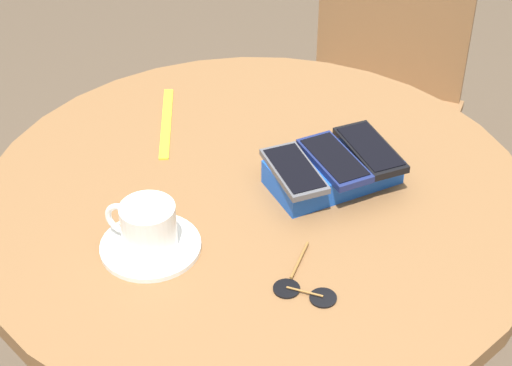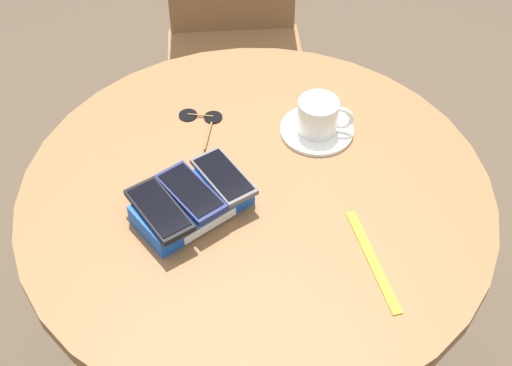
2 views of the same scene
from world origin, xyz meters
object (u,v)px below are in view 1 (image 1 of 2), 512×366
(sunglasses, at_px, (304,289))
(saucer, at_px, (151,246))
(lanyard_strap, at_px, (166,123))
(round_table, at_px, (256,261))
(phone_gray, at_px, (294,170))
(phone_box, at_px, (333,172))
(chair_far_side, at_px, (373,112))
(phone_black, at_px, (370,149))
(coffee_cup, at_px, (147,225))
(phone_navy, at_px, (334,160))

(sunglasses, bearing_deg, saucer, -47.61)
(lanyard_strap, distance_m, sunglasses, 0.46)
(round_table, distance_m, phone_gray, 0.20)
(saucer, bearing_deg, round_table, -165.86)
(phone_box, xyz_separation_m, phone_gray, (0.07, 0.00, 0.03))
(phone_gray, distance_m, sunglasses, 0.21)
(chair_far_side, bearing_deg, round_table, 41.80)
(phone_gray, xyz_separation_m, sunglasses, (0.09, 0.19, -0.04))
(phone_black, bearing_deg, coffee_cup, 1.97)
(phone_black, height_order, sunglasses, phone_black)
(lanyard_strap, bearing_deg, coffee_cup, 64.25)
(phone_gray, height_order, sunglasses, phone_gray)
(phone_black, xyz_separation_m, saucer, (0.37, 0.01, -0.04))
(saucer, bearing_deg, lanyard_strap, -115.38)
(phone_gray, xyz_separation_m, lanyard_strap, (0.10, -0.27, -0.05))
(chair_far_side, bearing_deg, sunglasses, 50.36)
(phone_navy, xyz_separation_m, saucer, (0.31, 0.01, -0.04))
(round_table, height_order, coffee_cup, coffee_cup)
(phone_box, relative_size, chair_far_side, 0.24)
(round_table, distance_m, saucer, 0.24)
(coffee_cup, height_order, lanyard_strap, coffee_cup)
(coffee_cup, distance_m, chair_far_side, 0.99)
(saucer, bearing_deg, phone_box, -176.24)
(phone_black, bearing_deg, sunglasses, 40.40)
(sunglasses, bearing_deg, coffee_cup, -47.62)
(saucer, height_order, lanyard_strap, saucer)
(round_table, xyz_separation_m, coffee_cup, (0.19, 0.05, 0.18))
(phone_black, height_order, lanyard_strap, phone_black)
(lanyard_strap, bearing_deg, round_table, 102.06)
(lanyard_strap, bearing_deg, phone_navy, 121.36)
(phone_box, relative_size, lanyard_strap, 0.92)
(phone_navy, distance_m, lanyard_strap, 0.33)
(phone_black, bearing_deg, round_table, -10.46)
(phone_black, relative_size, phone_navy, 1.04)
(phone_box, height_order, coffee_cup, coffee_cup)
(phone_gray, distance_m, coffee_cup, 0.24)
(phone_navy, bearing_deg, phone_gray, -3.96)
(saucer, bearing_deg, phone_navy, -177.27)
(round_table, height_order, phone_black, phone_black)
(round_table, height_order, chair_far_side, chair_far_side)
(phone_black, relative_size, saucer, 0.99)
(phone_navy, bearing_deg, round_table, -15.93)
(coffee_cup, xyz_separation_m, lanyard_strap, (-0.14, -0.29, -0.04))
(phone_gray, relative_size, coffee_cup, 1.46)
(phone_box, distance_m, phone_gray, 0.07)
(phone_gray, bearing_deg, phone_box, -179.12)
(phone_navy, distance_m, chair_far_side, 0.78)
(coffee_cup, distance_m, lanyard_strap, 0.33)
(phone_black, height_order, saucer, phone_black)
(round_table, xyz_separation_m, chair_far_side, (-0.56, -0.50, -0.16))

